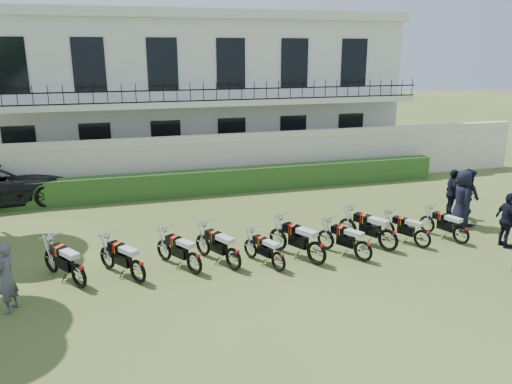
{
  "coord_description": "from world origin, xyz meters",
  "views": [
    {
      "loc": [
        -3.66,
        -12.25,
        5.73
      ],
      "look_at": [
        0.45,
        2.2,
        1.41
      ],
      "focal_mm": 35.0,
      "sensor_mm": 36.0,
      "label": 1
    }
  ],
  "objects_px": {
    "inspector": "(6,277)",
    "officer_5": "(452,193)",
    "motorcycle_7": "(389,235)",
    "officer_2": "(508,220)",
    "motorcycle_3": "(233,254)",
    "officer_4": "(467,196)",
    "officer_3": "(462,199)",
    "motorcycle_2": "(194,258)",
    "motorcycle_8": "(423,235)",
    "motorcycle_9": "(462,231)",
    "motorcycle_5": "(317,247)",
    "motorcycle_0": "(78,270)",
    "motorcycle_4": "(278,257)",
    "motorcycle_6": "(364,246)",
    "motorcycle_1": "(138,266)"
  },
  "relations": [
    {
      "from": "motorcycle_0",
      "to": "officer_3",
      "type": "xyz_separation_m",
      "value": [
        12.0,
        1.31,
        0.46
      ]
    },
    {
      "from": "motorcycle_4",
      "to": "motorcycle_8",
      "type": "height_order",
      "value": "motorcycle_8"
    },
    {
      "from": "officer_3",
      "to": "motorcycle_2",
      "type": "bearing_deg",
      "value": 114.23
    },
    {
      "from": "motorcycle_2",
      "to": "officer_3",
      "type": "relative_size",
      "value": 0.87
    },
    {
      "from": "motorcycle_1",
      "to": "motorcycle_8",
      "type": "height_order",
      "value": "motorcycle_1"
    },
    {
      "from": "motorcycle_3",
      "to": "officer_3",
      "type": "height_order",
      "value": "officer_3"
    },
    {
      "from": "motorcycle_9",
      "to": "motorcycle_4",
      "type": "bearing_deg",
      "value": 163.04
    },
    {
      "from": "motorcycle_1",
      "to": "motorcycle_7",
      "type": "distance_m",
      "value": 7.15
    },
    {
      "from": "motorcycle_5",
      "to": "motorcycle_7",
      "type": "distance_m",
      "value": 2.41
    },
    {
      "from": "motorcycle_6",
      "to": "motorcycle_9",
      "type": "height_order",
      "value": "motorcycle_6"
    },
    {
      "from": "motorcycle_4",
      "to": "officer_5",
      "type": "bearing_deg",
      "value": -3.75
    },
    {
      "from": "motorcycle_0",
      "to": "officer_4",
      "type": "distance_m",
      "value": 12.46
    },
    {
      "from": "motorcycle_6",
      "to": "motorcycle_8",
      "type": "distance_m",
      "value": 2.19
    },
    {
      "from": "motorcycle_0",
      "to": "officer_5",
      "type": "bearing_deg",
      "value": -22.64
    },
    {
      "from": "motorcycle_2",
      "to": "officer_2",
      "type": "relative_size",
      "value": 1.0
    },
    {
      "from": "motorcycle_1",
      "to": "motorcycle_8",
      "type": "xyz_separation_m",
      "value": [
        8.26,
        0.08,
        -0.05
      ]
    },
    {
      "from": "motorcycle_8",
      "to": "motorcycle_9",
      "type": "relative_size",
      "value": 0.93
    },
    {
      "from": "motorcycle_4",
      "to": "officer_4",
      "type": "height_order",
      "value": "officer_4"
    },
    {
      "from": "motorcycle_7",
      "to": "motorcycle_9",
      "type": "xyz_separation_m",
      "value": [
        2.42,
        -0.1,
        -0.08
      ]
    },
    {
      "from": "officer_3",
      "to": "officer_5",
      "type": "xyz_separation_m",
      "value": [
        0.35,
        0.96,
        -0.11
      ]
    },
    {
      "from": "motorcycle_3",
      "to": "officer_3",
      "type": "relative_size",
      "value": 0.93
    },
    {
      "from": "motorcycle_0",
      "to": "motorcycle_1",
      "type": "xyz_separation_m",
      "value": [
        1.41,
        -0.12,
        -0.01
      ]
    },
    {
      "from": "officer_4",
      "to": "motorcycle_5",
      "type": "bearing_deg",
      "value": 107.07
    },
    {
      "from": "motorcycle_7",
      "to": "officer_2",
      "type": "bearing_deg",
      "value": -39.54
    },
    {
      "from": "motorcycle_2",
      "to": "motorcycle_5",
      "type": "relative_size",
      "value": 0.88
    },
    {
      "from": "motorcycle_7",
      "to": "officer_4",
      "type": "height_order",
      "value": "officer_4"
    },
    {
      "from": "motorcycle_4",
      "to": "officer_4",
      "type": "xyz_separation_m",
      "value": [
        7.32,
        1.94,
        0.52
      ]
    },
    {
      "from": "inspector",
      "to": "officer_5",
      "type": "distance_m",
      "value": 14.13
    },
    {
      "from": "motorcycle_9",
      "to": "officer_2",
      "type": "height_order",
      "value": "officer_2"
    },
    {
      "from": "motorcycle_3",
      "to": "officer_4",
      "type": "relative_size",
      "value": 0.94
    },
    {
      "from": "motorcycle_3",
      "to": "inspector",
      "type": "distance_m",
      "value": 5.43
    },
    {
      "from": "motorcycle_3",
      "to": "officer_3",
      "type": "distance_m",
      "value": 8.21
    },
    {
      "from": "officer_4",
      "to": "motorcycle_7",
      "type": "bearing_deg",
      "value": 112.14
    },
    {
      "from": "motorcycle_2",
      "to": "motorcycle_5",
      "type": "bearing_deg",
      "value": -36.86
    },
    {
      "from": "motorcycle_2",
      "to": "officer_2",
      "type": "bearing_deg",
      "value": -34.94
    },
    {
      "from": "officer_4",
      "to": "officer_5",
      "type": "relative_size",
      "value": 1.11
    },
    {
      "from": "inspector",
      "to": "officer_2",
      "type": "bearing_deg",
      "value": 111.05
    },
    {
      "from": "motorcycle_2",
      "to": "motorcycle_4",
      "type": "distance_m",
      "value": 2.22
    },
    {
      "from": "motorcycle_1",
      "to": "officer_5",
      "type": "xyz_separation_m",
      "value": [
        10.94,
        2.39,
        0.37
      ]
    },
    {
      "from": "officer_3",
      "to": "officer_5",
      "type": "bearing_deg",
      "value": -3.94
    },
    {
      "from": "motorcycle_0",
      "to": "motorcycle_7",
      "type": "distance_m",
      "value": 8.56
    },
    {
      "from": "motorcycle_6",
      "to": "officer_4",
      "type": "distance_m",
      "value": 5.25
    },
    {
      "from": "motorcycle_4",
      "to": "officer_3",
      "type": "relative_size",
      "value": 0.83
    },
    {
      "from": "motorcycle_0",
      "to": "motorcycle_6",
      "type": "height_order",
      "value": "motorcycle_0"
    },
    {
      "from": "motorcycle_3",
      "to": "motorcycle_8",
      "type": "relative_size",
      "value": 1.14
    },
    {
      "from": "officer_2",
      "to": "motorcycle_4",
      "type": "bearing_deg",
      "value": 94.38
    },
    {
      "from": "officer_3",
      "to": "motorcycle_6",
      "type": "bearing_deg",
      "value": 127.63
    },
    {
      "from": "motorcycle_0",
      "to": "officer_5",
      "type": "xyz_separation_m",
      "value": [
        12.35,
        2.27,
        0.35
      ]
    },
    {
      "from": "motorcycle_5",
      "to": "officer_3",
      "type": "relative_size",
      "value": 0.99
    },
    {
      "from": "motorcycle_3",
      "to": "motorcycle_8",
      "type": "height_order",
      "value": "motorcycle_3"
    }
  ]
}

